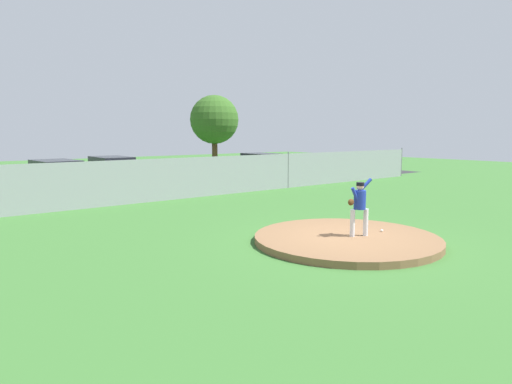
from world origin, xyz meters
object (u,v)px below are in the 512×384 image
parked_car_navy (57,178)px  parked_car_red (261,166)px  parked_car_white (112,174)px  pitcher_youth (359,203)px  baseball (382,231)px  traffic_cone_orange (233,176)px

parked_car_navy → parked_car_red: (12.78, 0.25, -0.03)m
parked_car_red → parked_car_white: bearing=-180.0°
pitcher_youth → baseball: (0.94, -0.07, -0.87)m
parked_car_navy → traffic_cone_orange: 10.61m
pitcher_youth → parked_car_navy: pitcher_youth is taller
parked_car_navy → parked_car_white: 2.79m
pitcher_youth → parked_car_red: (8.98, 15.15, -0.30)m
baseball → parked_car_navy: 15.71m
parked_car_navy → pitcher_youth: bearing=-75.7°
baseball → parked_car_red: (8.04, 15.22, 0.57)m
parked_car_navy → parked_car_red: 12.78m
parked_car_navy → parked_car_white: bearing=5.1°
baseball → traffic_cone_orange: 16.43m
baseball → parked_car_red: bearing=62.2°
parked_car_white → traffic_cone_orange: 7.83m
parked_car_red → baseball: bearing=-117.8°
baseball → parked_car_red: size_ratio=0.02×
parked_car_navy → traffic_cone_orange: size_ratio=8.88×
parked_car_white → traffic_cone_orange: parked_car_white is taller
parked_car_white → parked_car_navy: bearing=-174.9°
baseball → traffic_cone_orange: (5.85, 15.35, 0.04)m
pitcher_youth → baseball: size_ratio=21.18×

